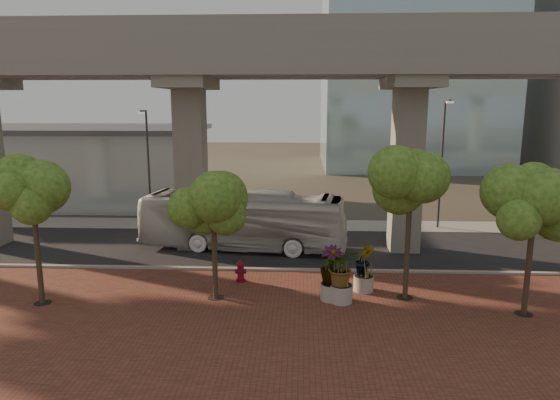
{
  "coord_description": "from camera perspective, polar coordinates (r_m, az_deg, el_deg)",
  "views": [
    {
      "loc": [
        0.25,
        -25.64,
        8.24
      ],
      "look_at": [
        -0.93,
        0.5,
        3.14
      ],
      "focal_mm": 32.0,
      "sensor_mm": 36.0,
      "label": 1
    }
  ],
  "objects": [
    {
      "name": "transit_bus",
      "position": [
        28.44,
        -4.26,
        -2.43
      ],
      "size": [
        12.01,
        4.37,
        3.27
      ],
      "primitive_type": "imported",
      "rotation": [
        0.0,
        0.0,
        1.43
      ],
      "color": "silver",
      "rests_on": "ground"
    },
    {
      "name": "streetlamp_west",
      "position": [
        33.56,
        -14.87,
        4.33
      ],
      "size": [
        0.38,
        1.13,
        7.77
      ],
      "color": "#29292D",
      "rests_on": "ground"
    },
    {
      "name": "street_tree_far_west",
      "position": [
        22.19,
        -26.46,
        0.49
      ],
      "size": [
        3.59,
        3.59,
        6.22
      ],
      "color": "#4C3C2B",
      "rests_on": "ground"
    },
    {
      "name": "far_sidewalk",
      "position": [
        34.14,
        2.09,
        -2.89
      ],
      "size": [
        90.0,
        3.0,
        0.06
      ],
      "primitive_type": "cube",
      "color": "gray",
      "rests_on": "ground"
    },
    {
      "name": "planter_left",
      "position": [
        22.34,
        9.6,
        -7.05
      ],
      "size": [
        1.96,
        1.96,
        2.15
      ],
      "color": "#99968A",
      "rests_on": "ground"
    },
    {
      "name": "ground",
      "position": [
        26.93,
        1.94,
        -6.79
      ],
      "size": [
        160.0,
        160.0,
        0.0
      ],
      "primitive_type": "plane",
      "color": "#3D372C",
      "rests_on": "ground"
    },
    {
      "name": "street_tree_near_west",
      "position": [
        20.7,
        -7.63,
        -0.35
      ],
      "size": [
        3.77,
        3.77,
        5.87
      ],
      "color": "#4C3C2B",
      "rests_on": "ground"
    },
    {
      "name": "planter_front",
      "position": [
        20.96,
        7.06,
        -7.91
      ],
      "size": [
        2.1,
        2.1,
        2.31
      ],
      "color": "#ADA89C",
      "rests_on": "ground"
    },
    {
      "name": "brick_plaza",
      "position": [
        19.46,
        1.65,
        -13.94
      ],
      "size": [
        70.0,
        13.0,
        0.06
      ],
      "primitive_type": "cube",
      "color": "brown",
      "rests_on": "ground"
    },
    {
      "name": "streetlamp_east",
      "position": [
        34.15,
        18.07,
        4.91
      ],
      "size": [
        0.42,
        1.22,
        8.43
      ],
      "color": "#323137",
      "rests_on": "ground"
    },
    {
      "name": "transit_viaduct",
      "position": [
        27.65,
        2.09,
        9.05
      ],
      "size": [
        72.0,
        5.6,
        12.4
      ],
      "color": "gray",
      "rests_on": "ground"
    },
    {
      "name": "asphalt_road",
      "position": [
        28.83,
        1.99,
        -5.54
      ],
      "size": [
        90.0,
        8.0,
        0.04
      ],
      "primitive_type": "cube",
      "color": "black",
      "rests_on": "ground"
    },
    {
      "name": "street_tree_far_east",
      "position": [
        21.15,
        27.08,
        -0.49
      ],
      "size": [
        3.74,
        3.74,
        6.13
      ],
      "color": "#4C3C2B",
      "rests_on": "ground"
    },
    {
      "name": "curb_strip",
      "position": [
        25.01,
        1.89,
        -8.02
      ],
      "size": [
        70.0,
        0.25,
        0.16
      ],
      "primitive_type": "cube",
      "color": "gray",
      "rests_on": "ground"
    },
    {
      "name": "street_tree_near_east",
      "position": [
        21.1,
        14.69,
        1.55
      ],
      "size": [
        3.72,
        3.72,
        6.55
      ],
      "color": "#4C3C2B",
      "rests_on": "ground"
    },
    {
      "name": "planter_right",
      "position": [
        21.16,
        5.89,
        -7.69
      ],
      "size": [
        2.18,
        2.18,
        2.33
      ],
      "color": "gray",
      "rests_on": "ground"
    },
    {
      "name": "fire_hydrant",
      "position": [
        23.47,
        -4.52,
        -8.13
      ],
      "size": [
        0.51,
        0.46,
        1.03
      ],
      "color": "maroon",
      "rests_on": "ground"
    },
    {
      "name": "station_pavilion",
      "position": [
        46.57,
        -23.27,
        3.94
      ],
      "size": [
        23.0,
        13.0,
        6.3
      ],
      "color": "#A7B9BF",
      "rests_on": "ground"
    }
  ]
}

